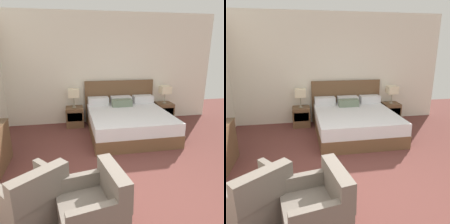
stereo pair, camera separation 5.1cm
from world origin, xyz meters
The scene contains 9 objects.
ground_plane centered at (0.00, 0.00, 0.00)m, with size 11.17×11.17×0.00m, color brown.
wall_back centered at (0.00, 3.75, 1.44)m, with size 6.23×0.06×2.89m, color silver.
bed centered at (0.45, 2.72, 0.30)m, with size 1.91×2.06×1.15m.
nightstand_left centered at (-0.80, 3.45, 0.25)m, with size 0.45×0.43×0.51m.
nightstand_right centered at (1.70, 3.45, 0.25)m, with size 0.45×0.43×0.51m.
table_lamp_left centered at (-0.80, 3.45, 0.88)m, with size 0.28×0.28×0.48m.
table_lamp_right centered at (1.70, 3.45, 0.88)m, with size 0.28×0.28×0.48m.
armchair_by_window centered at (-1.40, 0.18, 0.28)m, with size 0.96×0.96×0.76m.
armchair_companion centered at (-0.68, -0.12, 0.28)m, with size 0.80×0.79×0.76m.
Camera 1 is at (-0.87, -2.12, 2.02)m, focal length 35.00 mm.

